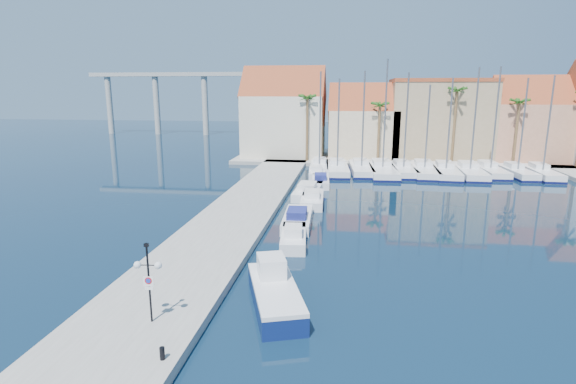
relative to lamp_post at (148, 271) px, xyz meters
name	(u,v)px	position (x,y,z in m)	size (l,w,h in m)	color
ground	(343,295)	(8.22, 4.78, -2.87)	(260.00, 260.00, 0.00)	black
quay_west	(238,214)	(-0.78, 18.28, -2.62)	(6.00, 77.00, 0.50)	gray
shore_north	(415,158)	(18.22, 52.78, -2.62)	(54.00, 16.00, 0.50)	gray
lamp_post	(148,271)	(0.00, 0.00, 0.00)	(1.22, 0.39, 3.60)	black
bollard	(162,353)	(1.62, -2.64, -2.12)	(0.20, 0.20, 0.49)	black
fishing_boat	(275,292)	(4.90, 3.21, -2.15)	(3.85, 6.47, 2.15)	#0E1D53
motorboat_west_0	(294,237)	(4.68, 12.34, -2.36)	(2.16, 5.34, 1.40)	white
motorboat_west_1	(297,218)	(4.41, 16.89, -2.36)	(2.36, 6.62, 1.40)	white
motorboat_west_2	(312,199)	(5.02, 23.63, -2.36)	(2.24, 6.22, 1.40)	white
motorboat_west_3	(308,190)	(4.28, 27.07, -2.36)	(2.62, 7.36, 1.40)	white
motorboat_west_4	(321,181)	(5.19, 32.21, -2.36)	(2.22, 5.92, 1.40)	white
motorboat_west_5	(317,172)	(4.38, 37.43, -2.36)	(2.31, 6.02, 1.40)	white
sailboat_0	(319,166)	(4.43, 41.22, -2.26)	(2.78, 8.92, 12.66)	white
sailboat_1	(337,168)	(6.77, 40.36, -2.30)	(3.46, 10.57, 11.75)	white
sailboat_2	(361,168)	(9.82, 40.81, -2.28)	(3.39, 10.29, 12.66)	white
sailboat_3	(382,169)	(12.45, 40.46, -2.29)	(3.59, 12.02, 14.03)	white
sailboat_4	(403,169)	(15.03, 40.69, -2.28)	(3.26, 9.74, 12.45)	white
sailboat_5	(424,170)	(17.67, 40.85, -2.31)	(3.14, 10.97, 11.03)	white
sailboat_6	(445,171)	(20.17, 40.34, -2.30)	(3.38, 10.62, 11.80)	white
sailboat_7	(469,171)	(23.04, 40.49, -2.28)	(3.08, 10.56, 13.02)	white
sailboat_8	(489,170)	(25.72, 41.56, -2.26)	(2.78, 9.39, 13.13)	white
sailboat_9	(516,172)	(28.66, 40.81, -2.27)	(2.86, 8.70, 11.78)	white
sailboat_10	(541,172)	(31.49, 40.73, -2.27)	(2.53, 9.05, 12.06)	white
building_0	(284,116)	(-1.78, 51.78, 3.66)	(12.30, 9.00, 13.50)	beige
building_1	(363,125)	(10.22, 51.78, 2.43)	(10.30, 8.00, 11.00)	#C8B08D
building_2	(439,119)	(21.22, 52.78, 3.39)	(14.20, 10.20, 11.50)	#9D8561
building_3	(527,123)	(33.22, 51.78, 2.99)	(10.30, 8.00, 12.00)	tan
palm_0	(307,100)	(2.22, 46.78, 6.21)	(2.60, 2.60, 10.15)	brown
palm_1	(380,107)	(12.22, 46.78, 5.27)	(2.60, 2.60, 9.15)	brown
palm_2	(457,93)	(22.22, 46.78, 7.15)	(2.60, 2.60, 11.15)	brown
palm_3	(519,104)	(30.22, 46.78, 5.74)	(2.60, 2.60, 9.65)	brown
viaduct	(184,91)	(-30.85, 86.78, 7.38)	(48.00, 2.20, 14.45)	#9E9E99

